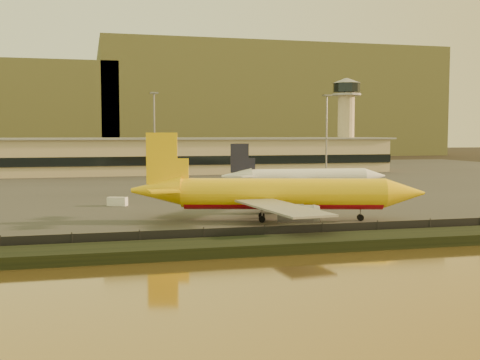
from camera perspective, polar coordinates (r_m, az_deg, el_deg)
The scene contains 12 objects.
ground at distance 92.21m, azimuth 3.61°, elevation -4.53°, with size 900.00×900.00×0.00m, color black.
embankment at distance 76.33m, azimuth 7.56°, elevation -5.91°, with size 320.00×7.00×1.40m, color black.
tarmac at distance 184.37m, azimuth -5.48°, elevation -0.01°, with size 320.00×220.00×0.20m, color #2D2D2D.
perimeter_fence at distance 79.90m, azimuth 6.49°, elevation -5.00°, with size 300.00×0.05×2.20m, color black.
terminal_building at distance 212.80m, azimuth -10.63°, elevation 2.19°, with size 202.00×25.00×12.60m.
control_tower at distance 238.83m, azimuth 10.03°, elevation 6.14°, with size 11.20×11.20×35.50m.
apron_light_masts at distance 167.30m, azimuth 0.64°, elevation 4.91°, with size 152.20×12.20×25.40m.
distant_hills at distance 427.07m, azimuth -13.37°, elevation 6.62°, with size 470.00×160.00×70.00m.
dhl_cargo_jet at distance 97.80m, azimuth 3.59°, elevation -1.37°, with size 47.23×45.26×14.29m.
white_narrowbody_jet at distance 145.32m, azimuth 6.22°, elevation 0.22°, with size 40.94×39.87×11.76m.
gse_vehicle_yellow at distance 122.13m, azimuth -0.50°, elevation -1.83°, with size 3.57×1.61×1.61m, color yellow.
gse_vehicle_white at distance 120.33m, azimuth -11.54°, elevation -2.00°, with size 3.74×1.68×1.68m, color white.
Camera 1 is at (-28.01, -86.67, 14.39)m, focal length 45.00 mm.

